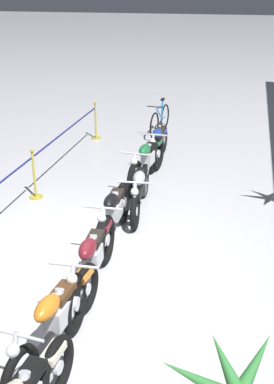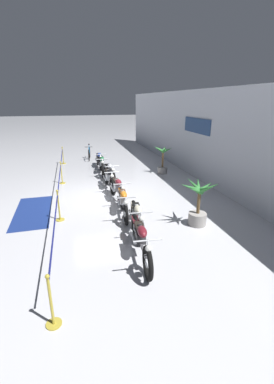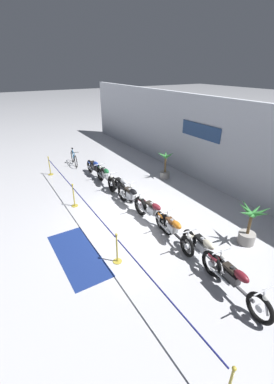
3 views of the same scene
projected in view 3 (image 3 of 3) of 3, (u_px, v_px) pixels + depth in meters
name	position (u px, v px, depth m)	size (l,w,h in m)	color
ground_plane	(130.00, 218.00, 10.16)	(120.00, 120.00, 0.00)	silver
back_wall	(228.00, 148.00, 11.58)	(28.00, 0.29, 4.20)	silver
motorcycle_blue_0	(95.00, 168.00, 13.84)	(2.13, 0.62, 0.93)	black
motorcycle_green_1	(106.00, 176.00, 12.78)	(2.48, 0.62, 0.98)	black
motorcycle_silver_2	(122.00, 186.00, 11.78)	(2.14, 0.62, 0.92)	black
motorcycle_black_3	(131.00, 197.00, 10.75)	(2.20, 0.62, 0.97)	black
motorcycle_maroon_4	(153.00, 213.00, 9.63)	(2.43, 0.62, 0.97)	black
motorcycle_orange_5	(173.00, 230.00, 8.66)	(2.35, 0.62, 0.93)	black
motorcycle_cream_6	(204.00, 249.00, 7.75)	(2.09, 0.62, 0.92)	black
motorcycle_maroon_7	(234.00, 281.00, 6.57)	(2.44, 0.62, 0.96)	black
bicycle	(74.00, 158.00, 15.50)	(1.75, 0.48, 0.98)	black
potted_palm_left_of_row	(249.00, 226.00, 8.47)	(1.22, 1.11, 1.52)	gray
potted_palm_right_of_row	(165.00, 166.00, 13.54)	(0.91, 1.05, 1.55)	gray
stanchion_far_left	(78.00, 196.00, 10.24)	(12.53, 0.28, 1.05)	gold
stanchion_mid_left	(74.00, 199.00, 10.91)	(0.28, 0.28, 1.05)	gold
stanchion_mid_right	(117.00, 252.00, 7.78)	(0.28, 0.28, 1.05)	gold
floor_banner	(78.00, 255.00, 8.21)	(2.93, 1.20, 0.01)	navy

